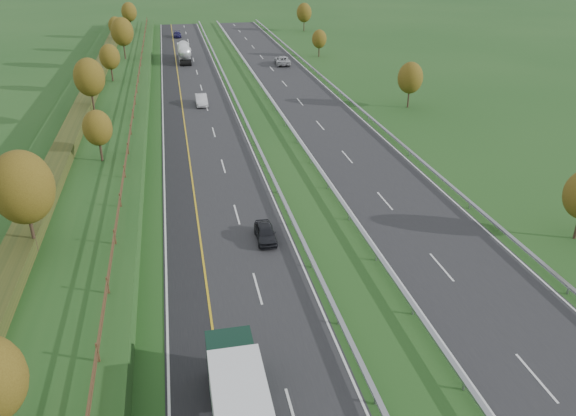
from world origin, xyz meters
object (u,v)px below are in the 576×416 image
car_oncoming (282,60)px  car_small_far (177,34)px  road_tanker (184,51)px  car_silver_mid (201,100)px  car_dark_near (265,233)px

car_oncoming → car_small_far: bearing=-57.8°
road_tanker → car_small_far: bearing=91.1°
car_silver_mid → car_oncoming: size_ratio=0.79×
road_tanker → car_silver_mid: 33.95m
car_dark_near → car_small_far: (-4.07, 106.60, -0.00)m
road_tanker → car_oncoming: (18.45, -7.68, -1.00)m
car_oncoming → road_tanker: bearing=-17.1°
car_silver_mid → car_small_far: 64.18m
car_silver_mid → car_dark_near: bearing=-87.8°
road_tanker → car_small_far: road_tanker is taller
car_small_far → road_tanker: bearing=-88.3°
car_dark_near → car_oncoming: bearing=78.7°
car_silver_mid → car_oncoming: bearing=55.5°
road_tanker → car_dark_near: size_ratio=2.88×
car_oncoming → car_dark_near: bearing=83.2°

